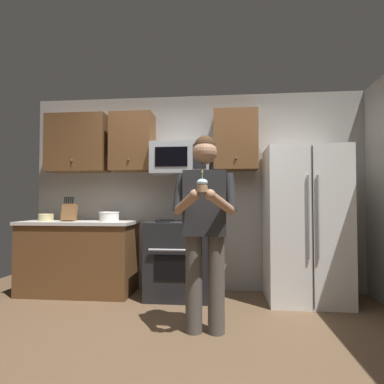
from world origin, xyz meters
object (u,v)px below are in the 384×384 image
bowl_large_white (109,216)px  bowl_small_colored (46,217)px  oven_range (179,259)px  microwave (181,159)px  knife_block (69,212)px  cupcake (202,185)px  refrigerator (305,224)px  person (205,220)px

bowl_large_white → bowl_small_colored: bowl_large_white is taller
oven_range → microwave: 1.26m
oven_range → microwave: bearing=90.0°
microwave → knife_block: (-1.41, -0.15, -0.68)m
cupcake → refrigerator: bearing=50.9°
knife_block → bowl_large_white: size_ratio=1.26×
bowl_small_colored → cupcake: size_ratio=1.11×
oven_range → bowl_small_colored: bowl_small_colored is taller
bowl_large_white → cupcake: (1.29, -1.45, 0.31)m
refrigerator → bowl_large_white: refrigerator is taller
oven_range → bowl_large_white: bearing=177.8°
bowl_small_colored → cupcake: cupcake is taller
microwave → cupcake: (0.38, -1.53, -0.43)m
oven_range → person: person is taller
person → cupcake: person is taller
bowl_small_colored → oven_range: bearing=-0.9°
refrigerator → bowl_small_colored: bearing=178.8°
oven_range → person: 1.27m
microwave → bowl_large_white: 1.17m
oven_range → cupcake: bearing=-74.8°
person → knife_block: bearing=149.6°
microwave → bowl_small_colored: 1.91m
oven_range → knife_block: bearing=-178.8°
microwave → refrigerator: 1.72m
knife_block → cupcake: (1.79, -1.38, 0.26)m
microwave → cupcake: microwave is taller
knife_block → bowl_large_white: (0.50, 0.07, -0.05)m
cupcake → oven_range: bearing=105.2°
microwave → person: microwave is taller
knife_block → bowl_large_white: 0.51m
oven_range → microwave: (0.00, 0.12, 1.26)m
knife_block → person: size_ratio=0.18×
refrigerator → bowl_small_colored: size_ratio=9.35×
refrigerator → cupcake: (-1.12, -1.37, 0.39)m
oven_range → microwave: microwave is taller
cupcake → knife_block: bearing=142.4°
refrigerator → oven_range: bearing=178.5°
refrigerator → person: (-1.12, -1.05, 0.10)m
oven_range → knife_block: 1.52m
refrigerator → bowl_large_white: size_ratio=7.07×
refrigerator → microwave: bearing=174.0°
oven_range → bowl_large_white: (-0.91, 0.04, 0.52)m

